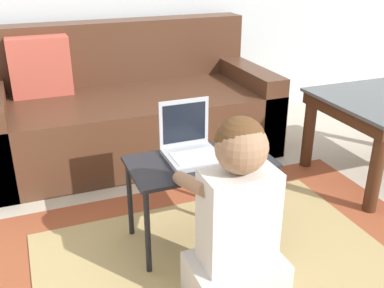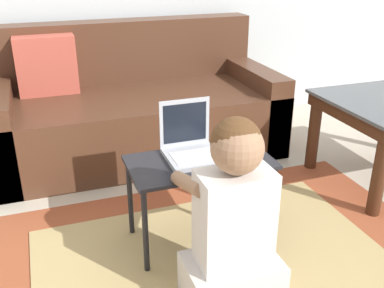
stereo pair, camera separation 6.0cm
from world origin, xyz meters
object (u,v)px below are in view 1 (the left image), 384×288
object	(u,v)px
person_seated	(237,222)
laptop	(191,148)
couch	(128,110)
computer_mouse	(241,154)
laptop_desk	(200,171)

from	to	relation	value
person_seated	laptop	bearing A→B (deg)	90.17
couch	computer_mouse	size ratio (longest dim) A/B	19.46
laptop	couch	bearing A→B (deg)	91.46
laptop	computer_mouse	xyz separation A→B (m)	(0.20, -0.09, -0.02)
laptop_desk	person_seated	world-z (taller)	person_seated
laptop_desk	person_seated	distance (m)	0.40
couch	person_seated	bearing A→B (deg)	-88.92
couch	laptop_desk	bearing A→B (deg)	-87.46
laptop	computer_mouse	world-z (taller)	laptop
couch	computer_mouse	bearing A→B (deg)	-79.13
laptop	computer_mouse	size ratio (longest dim) A/B	2.60
couch	person_seated	world-z (taller)	couch
laptop	laptop_desk	bearing A→B (deg)	-66.39
computer_mouse	laptop	bearing A→B (deg)	154.21
laptop	computer_mouse	distance (m)	0.22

